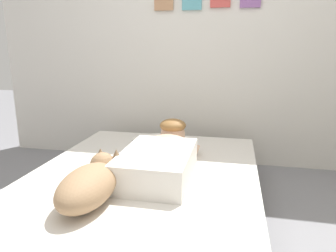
{
  "coord_description": "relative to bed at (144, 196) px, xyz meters",
  "views": [
    {
      "loc": [
        0.29,
        -1.3,
        1.1
      ],
      "look_at": [
        -0.17,
        0.82,
        0.57
      ],
      "focal_mm": 33.35,
      "sensor_mm": 36.0,
      "label": 1
    }
  ],
  "objects": [
    {
      "name": "back_wall",
      "position": [
        0.27,
        1.23,
        1.1
      ],
      "size": [
        4.22,
        0.12,
        2.5
      ],
      "color": "silver",
      "rests_on": "ground"
    },
    {
      "name": "cell_phone",
      "position": [
        -0.09,
        0.06,
        0.17
      ],
      "size": [
        0.07,
        0.14,
        0.01
      ],
      "primitive_type": "cube",
      "color": "black",
      "rests_on": "bed"
    },
    {
      "name": "bed",
      "position": [
        0.0,
        0.0,
        0.0
      ],
      "size": [
        1.51,
        1.97,
        0.32
      ],
      "color": "#4C4742",
      "rests_on": "ground"
    },
    {
      "name": "coffee_cup",
      "position": [
        0.14,
        0.45,
        0.2
      ],
      "size": [
        0.12,
        0.09,
        0.07
      ],
      "color": "#D84C47",
      "rests_on": "bed"
    },
    {
      "name": "person_lying",
      "position": [
        0.11,
        0.08,
        0.27
      ],
      "size": [
        0.43,
        0.92,
        0.27
      ],
      "color": "silver",
      "rests_on": "bed"
    },
    {
      "name": "pillow",
      "position": [
        0.0,
        0.54,
        0.22
      ],
      "size": [
        0.52,
        0.32,
        0.11
      ],
      "primitive_type": "ellipsoid",
      "color": "white",
      "rests_on": "bed"
    },
    {
      "name": "dog",
      "position": [
        -0.16,
        -0.44,
        0.26
      ],
      "size": [
        0.26,
        0.57,
        0.21
      ],
      "color": "#9E7A56",
      "rests_on": "bed"
    }
  ]
}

